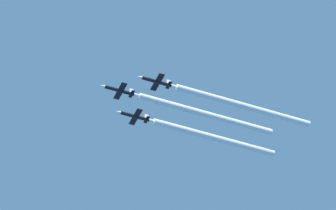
# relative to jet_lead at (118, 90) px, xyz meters

# --- Properties ---
(jet_lead) EXTENTS (8.04, 11.71, 2.82)m
(jet_lead) POSITION_rel_jet_lead_xyz_m (0.00, 0.00, 0.00)
(jet_lead) COLOR black
(jet_left_wingman) EXTENTS (8.04, 11.71, 2.82)m
(jet_left_wingman) POSITION_rel_jet_lead_xyz_m (-9.29, -9.00, -1.09)
(jet_left_wingman) COLOR black
(jet_right_wingman) EXTENTS (8.04, 11.71, 2.82)m
(jet_right_wingman) POSITION_rel_jet_lead_xyz_m (8.69, -8.55, -0.88)
(jet_right_wingman) COLOR black
(smoke_trail_lead) EXTENTS (2.12, 48.52, 2.12)m
(smoke_trail_lead) POSITION_rel_jet_lead_xyz_m (0.00, -29.62, -0.03)
(smoke_trail_lead) COLOR white
(smoke_trail_left_wingman) EXTENTS (2.12, 48.60, 2.12)m
(smoke_trail_left_wingman) POSITION_rel_jet_lead_xyz_m (-9.29, -38.67, -1.12)
(smoke_trail_left_wingman) COLOR white
(smoke_trail_right_wingman) EXTENTS (2.12, 44.98, 2.12)m
(smoke_trail_right_wingman) POSITION_rel_jet_lead_xyz_m (8.69, -36.40, -0.91)
(smoke_trail_right_wingman) COLOR white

